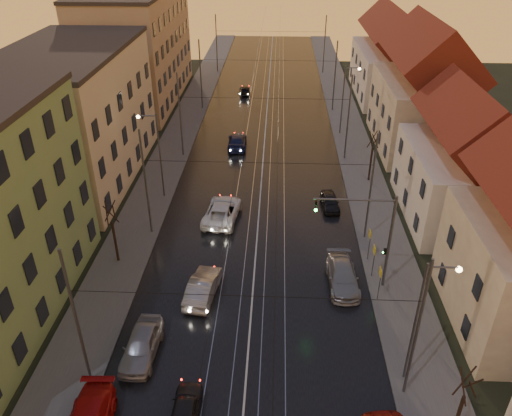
# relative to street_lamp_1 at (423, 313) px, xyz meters

# --- Properties ---
(road) EXTENTS (16.00, 120.00, 0.04)m
(road) POSITION_rel_street_lamp_1_xyz_m (-9.10, 30.00, -4.87)
(road) COLOR black
(road) RESTS_ON ground
(sidewalk_left) EXTENTS (4.00, 120.00, 0.15)m
(sidewalk_left) POSITION_rel_street_lamp_1_xyz_m (-19.10, 30.00, -4.81)
(sidewalk_left) COLOR #4C4C4C
(sidewalk_left) RESTS_ON ground
(sidewalk_right) EXTENTS (4.00, 120.00, 0.15)m
(sidewalk_right) POSITION_rel_street_lamp_1_xyz_m (0.90, 30.00, -4.81)
(sidewalk_right) COLOR #4C4C4C
(sidewalk_right) RESTS_ON ground
(tram_rail_0) EXTENTS (0.06, 120.00, 0.03)m
(tram_rail_0) POSITION_rel_street_lamp_1_xyz_m (-11.30, 30.00, -4.83)
(tram_rail_0) COLOR gray
(tram_rail_0) RESTS_ON road
(tram_rail_1) EXTENTS (0.06, 120.00, 0.03)m
(tram_rail_1) POSITION_rel_street_lamp_1_xyz_m (-9.87, 30.00, -4.83)
(tram_rail_1) COLOR gray
(tram_rail_1) RESTS_ON road
(tram_rail_2) EXTENTS (0.06, 120.00, 0.03)m
(tram_rail_2) POSITION_rel_street_lamp_1_xyz_m (-8.33, 30.00, -4.83)
(tram_rail_2) COLOR gray
(tram_rail_2) RESTS_ON road
(tram_rail_3) EXTENTS (0.06, 120.00, 0.03)m
(tram_rail_3) POSITION_rel_street_lamp_1_xyz_m (-6.90, 30.00, -4.83)
(tram_rail_3) COLOR gray
(tram_rail_3) RESTS_ON road
(apartment_left_2) EXTENTS (10.00, 20.00, 12.00)m
(apartment_left_2) POSITION_rel_street_lamp_1_xyz_m (-26.60, 24.00, 1.11)
(apartment_left_2) COLOR #C1B295
(apartment_left_2) RESTS_ON ground
(apartment_left_3) EXTENTS (10.00, 24.00, 14.00)m
(apartment_left_3) POSITION_rel_street_lamp_1_xyz_m (-26.60, 48.00, 2.11)
(apartment_left_3) COLOR #9C7C65
(apartment_left_3) RESTS_ON ground
(house_right_2) EXTENTS (9.18, 12.24, 9.20)m
(house_right_2) POSITION_rel_street_lamp_1_xyz_m (7.90, 18.00, -0.24)
(house_right_2) COLOR silver
(house_right_2) RESTS_ON ground
(house_right_3) EXTENTS (9.18, 14.28, 11.50)m
(house_right_3) POSITION_rel_street_lamp_1_xyz_m (7.90, 33.00, 0.92)
(house_right_3) COLOR tan
(house_right_3) RESTS_ON ground
(house_right_4) EXTENTS (9.18, 16.32, 10.00)m
(house_right_4) POSITION_rel_street_lamp_1_xyz_m (7.90, 51.00, 0.16)
(house_right_4) COLOR silver
(house_right_4) RESTS_ON ground
(catenary_pole_l_1) EXTENTS (0.16, 0.16, 9.00)m
(catenary_pole_l_1) POSITION_rel_street_lamp_1_xyz_m (-17.70, -1.00, -0.39)
(catenary_pole_l_1) COLOR #595B60
(catenary_pole_l_1) RESTS_ON ground
(catenary_pole_r_1) EXTENTS (0.16, 0.16, 9.00)m
(catenary_pole_r_1) POSITION_rel_street_lamp_1_xyz_m (-0.50, -1.00, -0.39)
(catenary_pole_r_1) COLOR #595B60
(catenary_pole_r_1) RESTS_ON ground
(catenary_pole_l_2) EXTENTS (0.16, 0.16, 9.00)m
(catenary_pole_l_2) POSITION_rel_street_lamp_1_xyz_m (-17.70, 14.00, -0.39)
(catenary_pole_l_2) COLOR #595B60
(catenary_pole_l_2) RESTS_ON ground
(catenary_pole_r_2) EXTENTS (0.16, 0.16, 9.00)m
(catenary_pole_r_2) POSITION_rel_street_lamp_1_xyz_m (-0.50, 14.00, -0.39)
(catenary_pole_r_2) COLOR #595B60
(catenary_pole_r_2) RESTS_ON ground
(catenary_pole_l_3) EXTENTS (0.16, 0.16, 9.00)m
(catenary_pole_l_3) POSITION_rel_street_lamp_1_xyz_m (-17.70, 29.00, -0.39)
(catenary_pole_l_3) COLOR #595B60
(catenary_pole_l_3) RESTS_ON ground
(catenary_pole_r_3) EXTENTS (0.16, 0.16, 9.00)m
(catenary_pole_r_3) POSITION_rel_street_lamp_1_xyz_m (-0.50, 29.00, -0.39)
(catenary_pole_r_3) COLOR #595B60
(catenary_pole_r_3) RESTS_ON ground
(catenary_pole_l_4) EXTENTS (0.16, 0.16, 9.00)m
(catenary_pole_l_4) POSITION_rel_street_lamp_1_xyz_m (-17.70, 44.00, -0.39)
(catenary_pole_l_4) COLOR #595B60
(catenary_pole_l_4) RESTS_ON ground
(catenary_pole_r_4) EXTENTS (0.16, 0.16, 9.00)m
(catenary_pole_r_4) POSITION_rel_street_lamp_1_xyz_m (-0.50, 44.00, -0.39)
(catenary_pole_r_4) COLOR #595B60
(catenary_pole_r_4) RESTS_ON ground
(catenary_pole_l_5) EXTENTS (0.16, 0.16, 9.00)m
(catenary_pole_l_5) POSITION_rel_street_lamp_1_xyz_m (-17.70, 62.00, -0.39)
(catenary_pole_l_5) COLOR #595B60
(catenary_pole_l_5) RESTS_ON ground
(catenary_pole_r_5) EXTENTS (0.16, 0.16, 9.00)m
(catenary_pole_r_5) POSITION_rel_street_lamp_1_xyz_m (-0.50, 62.00, -0.39)
(catenary_pole_r_5) COLOR #595B60
(catenary_pole_r_5) RESTS_ON ground
(street_lamp_1) EXTENTS (1.75, 0.32, 8.00)m
(street_lamp_1) POSITION_rel_street_lamp_1_xyz_m (0.00, 0.00, 0.00)
(street_lamp_1) COLOR #595B60
(street_lamp_1) RESTS_ON ground
(street_lamp_2) EXTENTS (1.75, 0.32, 8.00)m
(street_lamp_2) POSITION_rel_street_lamp_1_xyz_m (-18.21, 20.00, 0.00)
(street_lamp_2) COLOR #595B60
(street_lamp_2) RESTS_ON ground
(street_lamp_3) EXTENTS (1.75, 0.32, 8.00)m
(street_lamp_3) POSITION_rel_street_lamp_1_xyz_m (0.00, 36.00, 0.00)
(street_lamp_3) COLOR #595B60
(street_lamp_3) RESTS_ON ground
(traffic_light_mast) EXTENTS (5.30, 0.32, 7.20)m
(traffic_light_mast) POSITION_rel_street_lamp_1_xyz_m (-1.11, 8.00, -0.29)
(traffic_light_mast) COLOR #595B60
(traffic_light_mast) RESTS_ON ground
(bare_tree_0) EXTENTS (1.09, 1.09, 5.11)m
(bare_tree_0) POSITION_rel_street_lamp_1_xyz_m (-19.30, 10.00, -2.40)
(bare_tree_0) COLOR black
(bare_tree_0) RESTS_ON ground
(bare_tree_1) EXTENTS (1.09, 1.09, 5.11)m
(bare_tree_1) POSITION_rel_street_lamp_1_xyz_m (1.10, -4.00, -2.40)
(bare_tree_1) COLOR black
(bare_tree_1) RESTS_ON ground
(bare_tree_2) EXTENTS (1.09, 1.09, 5.11)m
(bare_tree_2) POSITION_rel_street_lamp_1_xyz_m (1.30, 24.00, -2.40)
(bare_tree_2) COLOR black
(bare_tree_2) RESTS_ON ground
(driving_car_0) EXTENTS (1.49, 3.64, 1.24)m
(driving_car_0) POSITION_rel_street_lamp_1_xyz_m (-12.04, -3.06, -4.27)
(driving_car_0) COLOR black
(driving_car_0) RESTS_ON ground
(driving_car_1) EXTENTS (2.21, 4.85, 1.54)m
(driving_car_1) POSITION_rel_street_lamp_1_xyz_m (-12.44, 6.45, -4.11)
(driving_car_1) COLOR gray
(driving_car_1) RESTS_ON ground
(driving_car_2) EXTENTS (3.22, 5.93, 1.58)m
(driving_car_2) POSITION_rel_street_lamp_1_xyz_m (-12.17, 16.42, -4.10)
(driving_car_2) COLOR white
(driving_car_2) RESTS_ON ground
(driving_car_3) EXTENTS (2.18, 5.00, 1.43)m
(driving_car_3) POSITION_rel_street_lamp_1_xyz_m (-12.09, 31.56, -4.17)
(driving_car_3) COLOR #171E47
(driving_car_3) RESTS_ON ground
(driving_car_4) EXTENTS (1.82, 3.79, 1.25)m
(driving_car_4) POSITION_rel_street_lamp_1_xyz_m (-12.46, 50.33, -4.26)
(driving_car_4) COLOR black
(driving_car_4) RESTS_ON ground
(parked_left_3) EXTENTS (2.00, 4.66, 1.57)m
(parked_left_3) POSITION_rel_street_lamp_1_xyz_m (-15.30, 1.09, -4.10)
(parked_left_3) COLOR gray
(parked_left_3) RESTS_ON ground
(parked_right_1) EXTENTS (2.18, 5.01, 1.43)m
(parked_right_1) POSITION_rel_street_lamp_1_xyz_m (-2.90, 8.09, -4.17)
(parked_right_1) COLOR #95959A
(parked_right_1) RESTS_ON ground
(parked_right_2) EXTENTS (1.71, 3.69, 1.22)m
(parked_right_2) POSITION_rel_street_lamp_1_xyz_m (-2.90, 18.73, -4.27)
(parked_right_2) COLOR black
(parked_right_2) RESTS_ON ground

